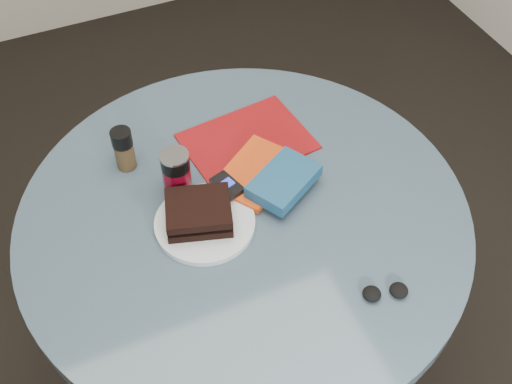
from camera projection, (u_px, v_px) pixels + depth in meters
name	position (u px, v px, depth m)	size (l,w,h in m)	color
ground	(247.00, 364.00, 1.98)	(4.00, 4.00, 0.00)	black
table	(245.00, 254.00, 1.54)	(1.00, 1.00, 0.75)	black
plate	(205.00, 223.00, 1.38)	(0.22, 0.22, 0.01)	silver
sandwich	(199.00, 212.00, 1.36)	(0.17, 0.15, 0.05)	black
soda_can	(177.00, 174.00, 1.40)	(0.08, 0.08, 0.12)	maroon
pepper_grinder	(124.00, 149.00, 1.46)	(0.05, 0.05, 0.11)	#3F2F1B
magazine	(247.00, 141.00, 1.55)	(0.29, 0.22, 0.01)	maroon
red_book	(256.00, 173.00, 1.47)	(0.19, 0.13, 0.02)	#BB3C0E
novel	(284.00, 181.00, 1.42)	(0.16, 0.10, 0.03)	navy
mp3_player	(227.00, 185.00, 1.42)	(0.06, 0.08, 0.01)	black
headphones	(385.00, 292.00, 1.26)	(0.10, 0.06, 0.02)	black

